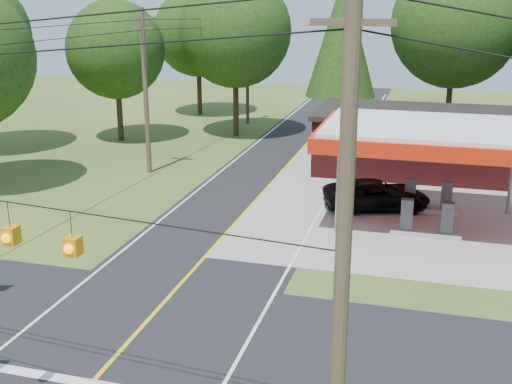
# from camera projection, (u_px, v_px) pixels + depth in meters

# --- Properties ---
(ground) EXTENTS (120.00, 120.00, 0.00)m
(ground) POSITION_uv_depth(u_px,v_px,m) (144.00, 325.00, 21.74)
(ground) COLOR #39561E
(ground) RESTS_ON ground
(main_highway) EXTENTS (8.00, 120.00, 0.02)m
(main_highway) POSITION_uv_depth(u_px,v_px,m) (144.00, 325.00, 21.74)
(main_highway) COLOR black
(main_highway) RESTS_ON ground
(cross_road) EXTENTS (70.00, 7.00, 0.02)m
(cross_road) POSITION_uv_depth(u_px,v_px,m) (144.00, 324.00, 21.74)
(cross_road) COLOR black
(cross_road) RESTS_ON ground
(lane_center_yellow) EXTENTS (0.15, 110.00, 0.00)m
(lane_center_yellow) POSITION_uv_depth(u_px,v_px,m) (144.00, 324.00, 21.73)
(lane_center_yellow) COLOR yellow
(lane_center_yellow) RESTS_ON main_highway
(gas_canopy) EXTENTS (10.60, 7.40, 4.88)m
(gas_canopy) POSITION_uv_depth(u_px,v_px,m) (433.00, 138.00, 30.16)
(gas_canopy) COLOR gray
(gas_canopy) RESTS_ON ground
(convenience_store) EXTENTS (16.40, 7.55, 3.80)m
(convenience_store) POSITION_uv_depth(u_px,v_px,m) (449.00, 142.00, 39.79)
(convenience_store) COLOR #4D1616
(convenience_store) RESTS_ON ground
(utility_pole_near_right) EXTENTS (1.80, 0.30, 11.50)m
(utility_pole_near_right) POSITION_uv_depth(u_px,v_px,m) (342.00, 269.00, 11.62)
(utility_pole_near_right) COLOR #473828
(utility_pole_near_right) RESTS_ON ground
(utility_pole_far_left) EXTENTS (1.80, 0.30, 10.00)m
(utility_pole_far_left) POSITION_uv_depth(u_px,v_px,m) (145.00, 90.00, 38.81)
(utility_pole_far_left) COLOR #473828
(utility_pole_far_left) RESTS_ON ground
(utility_pole_north) EXTENTS (0.30, 0.30, 9.50)m
(utility_pole_north) POSITION_uv_depth(u_px,v_px,m) (247.00, 68.00, 54.22)
(utility_pole_north) COLOR #473828
(utility_pole_north) RESTS_ON ground
(treeline_backdrop) EXTENTS (70.27, 51.59, 13.30)m
(treeline_backdrop) POSITION_uv_depth(u_px,v_px,m) (309.00, 47.00, 41.42)
(treeline_backdrop) COLOR #332316
(treeline_backdrop) RESTS_ON ground
(suv_car) EXTENTS (6.94, 6.94, 1.52)m
(suv_car) POSITION_uv_depth(u_px,v_px,m) (376.00, 195.00, 33.23)
(suv_car) COLOR black
(suv_car) RESTS_ON ground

